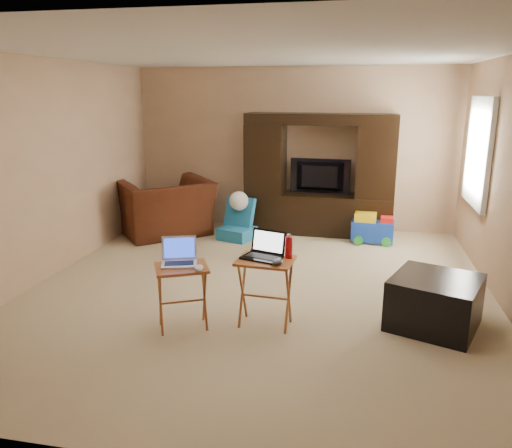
% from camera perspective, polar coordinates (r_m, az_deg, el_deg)
% --- Properties ---
extents(floor, '(5.50, 5.50, 0.00)m').
position_cam_1_polar(floor, '(5.59, 0.41, -7.43)').
color(floor, '#C6B689').
rests_on(floor, ground).
extents(ceiling, '(5.50, 5.50, 0.00)m').
position_cam_1_polar(ceiling, '(5.18, 0.47, 19.06)').
color(ceiling, silver).
rests_on(ceiling, ground).
extents(wall_back, '(5.00, 0.00, 5.00)m').
position_cam_1_polar(wall_back, '(7.94, 4.30, 8.54)').
color(wall_back, tan).
rests_on(wall_back, ground).
extents(wall_front, '(5.00, 0.00, 5.00)m').
position_cam_1_polar(wall_front, '(2.67, -10.99, -4.45)').
color(wall_front, tan).
rests_on(wall_front, ground).
extents(wall_left, '(0.00, 5.50, 5.50)m').
position_cam_1_polar(wall_left, '(6.22, -22.91, 5.66)').
color(wall_left, tan).
rests_on(wall_left, ground).
extents(window_pane, '(0.00, 1.20, 1.20)m').
position_cam_1_polar(window_pane, '(6.83, 24.23, 7.52)').
color(window_pane, white).
rests_on(window_pane, ground).
extents(window_frame, '(0.06, 1.14, 1.34)m').
position_cam_1_polar(window_frame, '(6.82, 24.07, 7.53)').
color(window_frame, white).
rests_on(window_frame, ground).
extents(entertainment_center, '(2.23, 0.60, 1.81)m').
position_cam_1_polar(entertainment_center, '(7.64, 7.24, 5.61)').
color(entertainment_center, black).
rests_on(entertainment_center, floor).
extents(television, '(0.93, 0.17, 0.53)m').
position_cam_1_polar(television, '(7.67, 7.25, 5.37)').
color(television, black).
rests_on(television, entertainment_center).
extents(recliner, '(1.71, 1.70, 0.84)m').
position_cam_1_polar(recliner, '(7.70, -10.28, 1.87)').
color(recliner, '#431A0E').
rests_on(recliner, floor).
extents(child_rocker, '(0.61, 0.65, 0.62)m').
position_cam_1_polar(child_rocker, '(7.35, -2.20, 0.59)').
color(child_rocker, '#1B6995').
rests_on(child_rocker, floor).
extents(plush_toy, '(0.33, 0.27, 0.36)m').
position_cam_1_polar(plush_toy, '(6.49, 0.73, -2.52)').
color(plush_toy, red).
rests_on(plush_toy, floor).
extents(push_toy, '(0.64, 0.48, 0.45)m').
position_cam_1_polar(push_toy, '(7.40, 13.19, -0.38)').
color(push_toy, '#163CB3').
rests_on(push_toy, floor).
extents(ottoman, '(0.96, 0.96, 0.48)m').
position_cam_1_polar(ottoman, '(4.95, 19.74, -8.41)').
color(ottoman, black).
rests_on(ottoman, floor).
extents(tray_table_left, '(0.58, 0.54, 0.60)m').
position_cam_1_polar(tray_table_left, '(4.66, -8.39, -8.32)').
color(tray_table_left, '#A55228').
rests_on(tray_table_left, floor).
extents(tray_table_right, '(0.53, 0.44, 0.65)m').
position_cam_1_polar(tray_table_right, '(4.65, 1.06, -7.85)').
color(tray_table_right, '#A75A28').
rests_on(tray_table_right, floor).
extents(laptop_left, '(0.38, 0.35, 0.24)m').
position_cam_1_polar(laptop_left, '(4.54, -8.82, -3.24)').
color(laptop_left, silver).
rests_on(laptop_left, tray_table_left).
extents(laptop_right, '(0.41, 0.37, 0.24)m').
position_cam_1_polar(laptop_right, '(4.52, 0.64, -2.51)').
color(laptop_right, black).
rests_on(laptop_right, tray_table_right).
extents(mouse_left, '(0.10, 0.13, 0.05)m').
position_cam_1_polar(mouse_left, '(4.42, -6.52, -5.01)').
color(mouse_left, silver).
rests_on(mouse_left, tray_table_left).
extents(mouse_right, '(0.13, 0.15, 0.05)m').
position_cam_1_polar(mouse_right, '(4.39, 2.47, -4.33)').
color(mouse_right, '#3A3A3E').
rests_on(mouse_right, tray_table_right).
extents(water_bottle, '(0.06, 0.06, 0.20)m').
position_cam_1_polar(water_bottle, '(4.55, 3.75, -2.70)').
color(water_bottle, red).
rests_on(water_bottle, tray_table_right).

